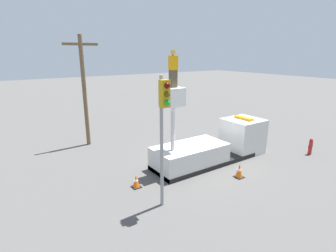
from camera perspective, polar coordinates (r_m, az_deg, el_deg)
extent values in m
plane|color=#565451|center=(15.42, 7.90, -7.87)|extent=(120.00, 120.00, 0.00)
cube|color=black|center=(15.38, 7.92, -7.46)|extent=(6.29, 2.14, 0.24)
cube|color=silver|center=(14.52, 4.75, -6.60)|extent=(4.11, 2.08, 1.26)
cube|color=silver|center=(17.21, 15.90, -2.03)|extent=(2.18, 2.08, 2.13)
cube|color=black|center=(17.92, 18.29, -0.10)|extent=(0.03, 1.77, 0.85)
cube|color=orange|center=(16.91, 16.19, 1.65)|extent=(0.36, 1.25, 0.14)
cylinder|color=silver|center=(13.27, 1.06, -0.29)|extent=(0.22, 0.22, 2.43)
cube|color=white|center=(12.92, 1.10, 6.40)|extent=(0.91, 0.91, 0.90)
cube|color=brown|center=(12.81, 1.12, 10.24)|extent=(0.34, 0.26, 0.84)
cube|color=#F29E0C|center=(12.76, 1.14, 13.59)|extent=(0.40, 0.26, 0.66)
sphere|color=beige|center=(12.76, 1.15, 15.59)|extent=(0.23, 0.23, 0.23)
cylinder|color=yellow|center=(12.76, 1.15, 15.98)|extent=(0.26, 0.26, 0.09)
cylinder|color=gray|center=(10.25, -1.38, -4.02)|extent=(0.14, 0.14, 5.33)
cube|color=#B79314|center=(9.58, -0.78, 7.06)|extent=(0.34, 0.28, 1.00)
sphere|color=#490707|center=(9.39, -0.16, 8.79)|extent=(0.22, 0.22, 0.22)
sphere|color=#503C07|center=(9.43, -0.16, 6.92)|extent=(0.22, 0.22, 0.22)
sphere|color=green|center=(9.48, -0.16, 5.07)|extent=(0.22, 0.22, 0.22)
cylinder|color=#B2231E|center=(18.55, 28.57, -4.14)|extent=(0.22, 0.22, 0.89)
sphere|color=#B2231E|center=(18.40, 28.77, -2.67)|extent=(0.19, 0.19, 0.19)
cylinder|color=#B2231E|center=(18.37, 28.35, -3.99)|extent=(0.12, 0.09, 0.09)
cylinder|color=#B2231E|center=(18.66, 28.85, -3.77)|extent=(0.12, 0.09, 0.09)
cube|color=black|center=(12.77, -6.92, -13.01)|extent=(0.43, 0.43, 0.03)
cone|color=orange|center=(12.63, -6.96, -11.83)|extent=(0.36, 0.36, 0.62)
cylinder|color=white|center=(12.62, -6.97, -11.71)|extent=(0.19, 0.19, 0.09)
cube|color=black|center=(14.06, 15.16, -10.66)|extent=(0.44, 0.44, 0.03)
cone|color=orange|center=(13.91, 15.27, -9.33)|extent=(0.37, 0.37, 0.75)
cylinder|color=white|center=(13.89, 15.28, -9.19)|extent=(0.19, 0.19, 0.10)
cylinder|color=brown|center=(18.19, -17.72, 7.03)|extent=(0.26, 0.26, 7.24)
cube|color=brown|center=(18.02, -18.55, 16.55)|extent=(2.20, 0.16, 0.16)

